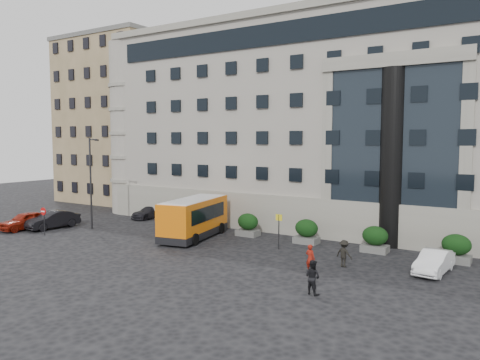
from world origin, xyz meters
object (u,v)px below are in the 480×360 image
(minibus, at_px, (194,217))
(parked_car_b, at_px, (53,220))
(red_truck, at_px, (139,197))
(pedestrian_b, at_px, (312,277))
(street_lamp, at_px, (91,179))
(no_entry_sign, at_px, (44,216))
(bus_stop_sign, at_px, (279,225))
(hedge_c, at_px, (306,231))
(white_taxi, at_px, (434,262))
(hedge_a, at_px, (197,219))
(parked_car_a, at_px, (26,221))
(hedge_e, at_px, (456,248))
(parked_car_d, at_px, (170,201))
(pedestrian_c, at_px, (344,254))
(parked_car_c, at_px, (151,212))
(pedestrian_a, at_px, (310,258))
(hedge_d, at_px, (375,239))
(hedge_b, at_px, (248,225))

(minibus, bearing_deg, parked_car_b, -175.64)
(red_truck, bearing_deg, pedestrian_b, -16.06)
(street_lamp, bearing_deg, no_entry_sign, -104.72)
(bus_stop_sign, distance_m, red_truck, 24.77)
(hedge_c, height_order, white_taxi, hedge_c)
(hedge_c, bearing_deg, pedestrian_b, -64.28)
(hedge_a, distance_m, parked_car_a, 15.05)
(bus_stop_sign, xyz_separation_m, red_truck, (-22.91, 9.39, -0.45))
(hedge_e, height_order, parked_car_d, hedge_e)
(white_taxi, distance_m, pedestrian_c, 5.20)
(hedge_e, relative_size, pedestrian_b, 1.04)
(hedge_e, relative_size, parked_car_a, 0.41)
(parked_car_c, xyz_separation_m, pedestrian_a, (21.30, -9.18, 0.21))
(bus_stop_sign, bearing_deg, red_truck, 157.72)
(hedge_a, height_order, parked_car_d, hedge_a)
(bus_stop_sign, bearing_deg, parked_car_b, -169.77)
(hedge_e, distance_m, pedestrian_c, 7.47)
(parked_car_c, bearing_deg, parked_car_b, -106.31)
(parked_car_c, bearing_deg, bus_stop_sign, -10.28)
(hedge_e, xyz_separation_m, parked_car_b, (-31.88, -6.52, -0.16))
(minibus, bearing_deg, hedge_e, -1.70)
(hedge_d, bearing_deg, parked_car_b, -166.28)
(no_entry_sign, distance_m, pedestrian_a, 22.89)
(hedge_e, bearing_deg, hedge_b, 180.00)
(red_truck, bearing_deg, minibus, -17.25)
(hedge_d, relative_size, parked_car_c, 0.43)
(hedge_c, relative_size, street_lamp, 0.23)
(hedge_b, xyz_separation_m, bus_stop_sign, (4.30, -2.80, 0.80))
(street_lamp, relative_size, parked_car_c, 1.85)
(hedge_b, distance_m, no_entry_sign, 16.74)
(hedge_d, relative_size, red_truck, 0.37)
(parked_car_b, xyz_separation_m, pedestrian_c, (26.17, 1.70, 0.08))
(hedge_a, xyz_separation_m, pedestrian_a, (13.80, -7.00, -0.09))
(parked_car_a, bearing_deg, parked_car_c, 65.43)
(hedge_b, relative_size, pedestrian_c, 1.09)
(parked_car_a, relative_size, parked_car_d, 0.79)
(street_lamp, xyz_separation_m, bus_stop_sign, (17.44, 2.00, -2.64))
(hedge_c, xyz_separation_m, bus_stop_sign, (-0.90, -2.80, 0.80))
(hedge_a, distance_m, hedge_b, 5.20)
(no_entry_sign, bearing_deg, pedestrian_b, -4.07)
(street_lamp, bearing_deg, white_taxi, 3.18)
(hedge_d, distance_m, street_lamp, 24.27)
(hedge_c, xyz_separation_m, no_entry_sign, (-19.40, -8.84, 0.72))
(parked_car_c, bearing_deg, hedge_e, 1.64)
(hedge_a, xyz_separation_m, hedge_d, (15.60, 0.00, 0.00))
(bus_stop_sign, xyz_separation_m, white_taxi, (10.54, -0.45, -1.06))
(hedge_c, distance_m, hedge_d, 5.20)
(hedge_e, distance_m, parked_car_a, 34.46)
(street_lamp, xyz_separation_m, pedestrian_a, (21.74, -2.20, -3.53))
(red_truck, xyz_separation_m, pedestrian_a, (27.21, -13.59, -0.44))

